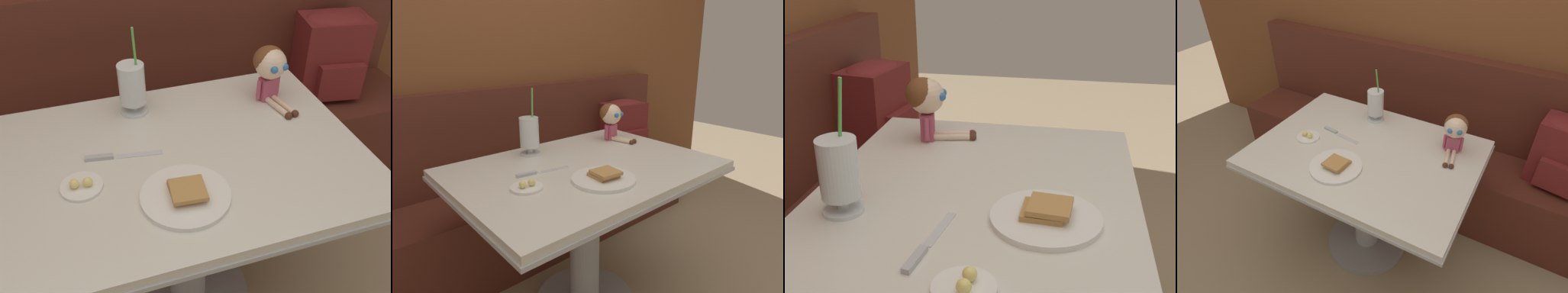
# 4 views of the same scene
# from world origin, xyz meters

# --- Properties ---
(booth_bench) EXTENTS (2.60, 0.48, 1.00)m
(booth_bench) POSITION_xyz_m (0.00, 0.81, 0.33)
(booth_bench) COLOR #512319
(booth_bench) RESTS_ON ground
(diner_table) EXTENTS (1.11, 0.81, 0.74)m
(diner_table) POSITION_xyz_m (0.00, 0.18, 0.54)
(diner_table) COLOR silver
(diner_table) RESTS_ON ground
(toast_plate) EXTENTS (0.25, 0.25, 0.04)m
(toast_plate) POSITION_xyz_m (-0.05, -0.00, 0.75)
(toast_plate) COLOR white
(toast_plate) RESTS_ON diner_table
(milkshake_glass) EXTENTS (0.10, 0.10, 0.32)m
(milkshake_glass) POSITION_xyz_m (-0.10, 0.46, 0.84)
(milkshake_glass) COLOR silver
(milkshake_glass) RESTS_ON diner_table
(butter_saucer) EXTENTS (0.12, 0.12, 0.04)m
(butter_saucer) POSITION_xyz_m (-0.32, 0.13, 0.75)
(butter_saucer) COLOR white
(butter_saucer) RESTS_ON diner_table
(butter_knife) EXTENTS (0.24, 0.05, 0.01)m
(butter_knife) POSITION_xyz_m (-0.22, 0.24, 0.74)
(butter_knife) COLOR silver
(butter_knife) RESTS_ON diner_table
(seated_doll) EXTENTS (0.13, 0.23, 0.20)m
(seated_doll) POSITION_xyz_m (0.38, 0.40, 0.87)
(seated_doll) COLOR #B74C6B
(seated_doll) RESTS_ON diner_table
(backpack) EXTENTS (0.33, 0.29, 0.41)m
(backpack) POSITION_xyz_m (0.89, 0.78, 0.66)
(backpack) COLOR maroon
(backpack) RESTS_ON booth_bench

